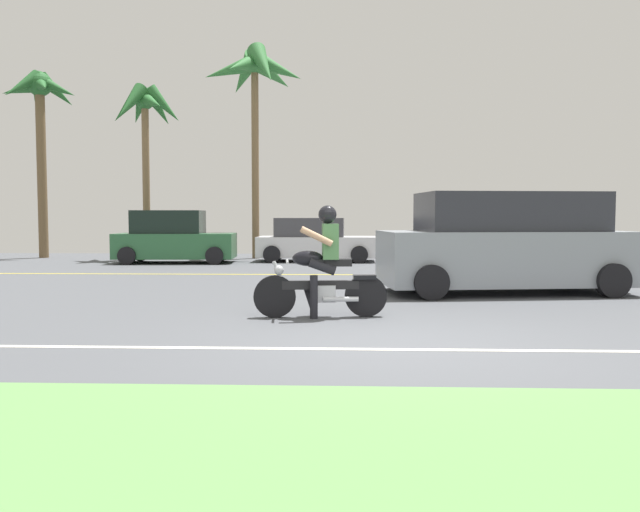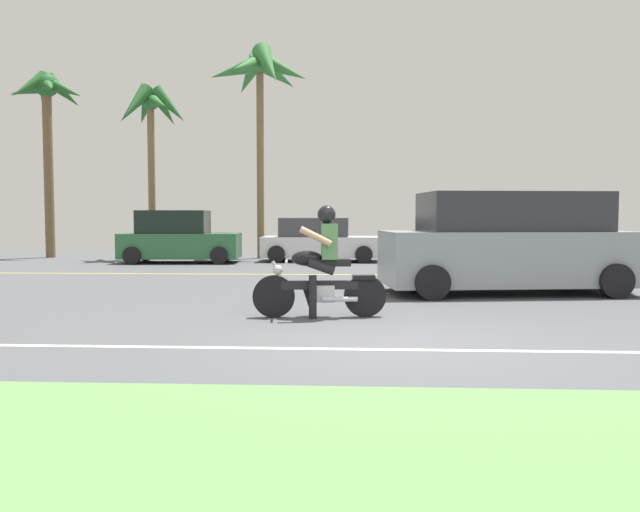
# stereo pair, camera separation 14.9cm
# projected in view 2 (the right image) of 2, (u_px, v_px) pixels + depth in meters

# --- Properties ---
(ground) EXTENTS (56.00, 30.00, 0.04)m
(ground) POSITION_uv_depth(u_px,v_px,m) (380.00, 308.00, 10.60)
(ground) COLOR #4C4F54
(grass_median) EXTENTS (56.00, 3.80, 0.06)m
(grass_median) POSITION_uv_depth(u_px,v_px,m) (431.00, 484.00, 3.52)
(grass_median) COLOR #5B8C4C
(grass_median) RESTS_ON ground
(lane_line_near) EXTENTS (50.40, 0.12, 0.01)m
(lane_line_near) POSITION_uv_depth(u_px,v_px,m) (392.00, 350.00, 7.21)
(lane_line_near) COLOR silver
(lane_line_near) RESTS_ON ground
(lane_line_far) EXTENTS (50.40, 0.12, 0.01)m
(lane_line_far) POSITION_uv_depth(u_px,v_px,m) (371.00, 275.00, 16.42)
(lane_line_far) COLOR yellow
(lane_line_far) RESTS_ON ground
(motorcyclist) EXTENTS (1.99, 0.65, 1.66)m
(motorcyclist) POSITION_uv_depth(u_px,v_px,m) (321.00, 270.00, 9.52)
(motorcyclist) COLOR black
(motorcyclist) RESTS_ON ground
(suv_nearby) EXTENTS (5.08, 2.65, 1.96)m
(suv_nearby) POSITION_uv_depth(u_px,v_px,m) (508.00, 244.00, 12.52)
(suv_nearby) COLOR #8C939E
(suv_nearby) RESTS_ON ground
(parked_car_0) EXTENTS (3.86, 2.03, 1.69)m
(parked_car_0) POSITION_uv_depth(u_px,v_px,m) (179.00, 239.00, 20.75)
(parked_car_0) COLOR #2D663D
(parked_car_0) RESTS_ON ground
(parked_car_1) EXTENTS (3.93, 1.93, 1.45)m
(parked_car_1) POSITION_uv_depth(u_px,v_px,m) (319.00, 241.00, 21.40)
(parked_car_1) COLOR silver
(parked_car_1) RESTS_ON ground
(palm_tree_0) EXTENTS (3.72, 3.52, 7.52)m
(palm_tree_0) POSITION_uv_depth(u_px,v_px,m) (260.00, 77.00, 22.53)
(palm_tree_0) COLOR brown
(palm_tree_0) RESTS_ON ground
(palm_tree_1) EXTENTS (2.96, 2.73, 6.75)m
(palm_tree_1) POSITION_uv_depth(u_px,v_px,m) (47.00, 103.00, 23.07)
(palm_tree_1) COLOR brown
(palm_tree_1) RESTS_ON ground
(palm_tree_2) EXTENTS (2.73, 2.63, 6.04)m
(palm_tree_2) POSITION_uv_depth(u_px,v_px,m) (151.00, 114.00, 22.24)
(palm_tree_2) COLOR brown
(palm_tree_2) RESTS_ON ground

